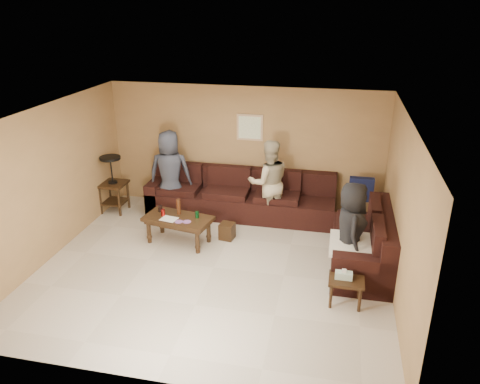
{
  "coord_description": "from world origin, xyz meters",
  "views": [
    {
      "loc": [
        1.77,
        -6.3,
        4.0
      ],
      "look_at": [
        0.25,
        0.85,
        1.0
      ],
      "focal_mm": 35.0,
      "sensor_mm": 36.0,
      "label": 1
    }
  ],
  "objects_px": {
    "sectional_sofa": "(277,215)",
    "end_table_left": "(113,183)",
    "coffee_table": "(178,221)",
    "side_table_right": "(346,281)",
    "person_right": "(351,230)",
    "waste_bin": "(227,231)",
    "person_middle": "(269,182)",
    "person_left": "(170,173)"
  },
  "relations": [
    {
      "from": "sectional_sofa",
      "to": "end_table_left",
      "type": "xyz_separation_m",
      "value": [
        -3.36,
        0.2,
        0.28
      ]
    },
    {
      "from": "coffee_table",
      "to": "side_table_right",
      "type": "relative_size",
      "value": 2.3
    },
    {
      "from": "end_table_left",
      "to": "person_right",
      "type": "relative_size",
      "value": 0.76
    },
    {
      "from": "coffee_table",
      "to": "sectional_sofa",
      "type": "bearing_deg",
      "value": 26.27
    },
    {
      "from": "person_right",
      "to": "waste_bin",
      "type": "bearing_deg",
      "value": 63.04
    },
    {
      "from": "sectional_sofa",
      "to": "person_right",
      "type": "relative_size",
      "value": 3.03
    },
    {
      "from": "waste_bin",
      "to": "person_middle",
      "type": "height_order",
      "value": "person_middle"
    },
    {
      "from": "person_left",
      "to": "coffee_table",
      "type": "bearing_deg",
      "value": 103.79
    },
    {
      "from": "person_middle",
      "to": "coffee_table",
      "type": "bearing_deg",
      "value": 18.34
    },
    {
      "from": "side_table_right",
      "to": "person_left",
      "type": "distance_m",
      "value": 4.24
    },
    {
      "from": "person_right",
      "to": "sectional_sofa",
      "type": "bearing_deg",
      "value": 38.19
    },
    {
      "from": "person_middle",
      "to": "sectional_sofa",
      "type": "bearing_deg",
      "value": 102.72
    },
    {
      "from": "waste_bin",
      "to": "person_middle",
      "type": "distance_m",
      "value": 1.24
    },
    {
      "from": "sectional_sofa",
      "to": "person_left",
      "type": "relative_size",
      "value": 2.73
    },
    {
      "from": "sectional_sofa",
      "to": "side_table_right",
      "type": "height_order",
      "value": "sectional_sofa"
    },
    {
      "from": "end_table_left",
      "to": "sectional_sofa",
      "type": "bearing_deg",
      "value": -3.32
    },
    {
      "from": "waste_bin",
      "to": "person_left",
      "type": "xyz_separation_m",
      "value": [
        -1.36,
        0.87,
        0.7
      ]
    },
    {
      "from": "side_table_right",
      "to": "person_left",
      "type": "bearing_deg",
      "value": 144.78
    },
    {
      "from": "coffee_table",
      "to": "end_table_left",
      "type": "xyz_separation_m",
      "value": [
        -1.71,
        1.01,
        0.19
      ]
    },
    {
      "from": "person_middle",
      "to": "person_right",
      "type": "relative_size",
      "value": 1.07
    },
    {
      "from": "waste_bin",
      "to": "sectional_sofa",
      "type": "bearing_deg",
      "value": 31.01
    },
    {
      "from": "coffee_table",
      "to": "waste_bin",
      "type": "relative_size",
      "value": 4.27
    },
    {
      "from": "coffee_table",
      "to": "end_table_left",
      "type": "distance_m",
      "value": 2.0
    },
    {
      "from": "sectional_sofa",
      "to": "waste_bin",
      "type": "bearing_deg",
      "value": -148.99
    },
    {
      "from": "end_table_left",
      "to": "waste_bin",
      "type": "height_order",
      "value": "end_table_left"
    },
    {
      "from": "end_table_left",
      "to": "side_table_right",
      "type": "relative_size",
      "value": 2.11
    },
    {
      "from": "sectional_sofa",
      "to": "person_middle",
      "type": "distance_m",
      "value": 0.64
    },
    {
      "from": "coffee_table",
      "to": "person_left",
      "type": "height_order",
      "value": "person_left"
    },
    {
      "from": "side_table_right",
      "to": "person_left",
      "type": "height_order",
      "value": "person_left"
    },
    {
      "from": "coffee_table",
      "to": "person_right",
      "type": "bearing_deg",
      "value": -8.69
    },
    {
      "from": "sectional_sofa",
      "to": "person_middle",
      "type": "relative_size",
      "value": 2.83
    },
    {
      "from": "coffee_table",
      "to": "person_right",
      "type": "distance_m",
      "value": 2.98
    },
    {
      "from": "coffee_table",
      "to": "person_right",
      "type": "xyz_separation_m",
      "value": [
        2.93,
        -0.45,
        0.35
      ]
    },
    {
      "from": "coffee_table",
      "to": "person_left",
      "type": "bearing_deg",
      "value": 114.93
    },
    {
      "from": "end_table_left",
      "to": "person_middle",
      "type": "relative_size",
      "value": 0.71
    },
    {
      "from": "person_left",
      "to": "person_right",
      "type": "distance_m",
      "value": 3.84
    },
    {
      "from": "coffee_table",
      "to": "waste_bin",
      "type": "xyz_separation_m",
      "value": [
        0.81,
        0.31,
        -0.27
      ]
    },
    {
      "from": "coffee_table",
      "to": "person_left",
      "type": "distance_m",
      "value": 1.37
    },
    {
      "from": "person_middle",
      "to": "end_table_left",
      "type": "bearing_deg",
      "value": -18.02
    },
    {
      "from": "coffee_table",
      "to": "person_middle",
      "type": "height_order",
      "value": "person_middle"
    },
    {
      "from": "waste_bin",
      "to": "end_table_left",
      "type": "bearing_deg",
      "value": 164.52
    },
    {
      "from": "coffee_table",
      "to": "person_middle",
      "type": "xyz_separation_m",
      "value": [
        1.42,
        1.15,
        0.41
      ]
    }
  ]
}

